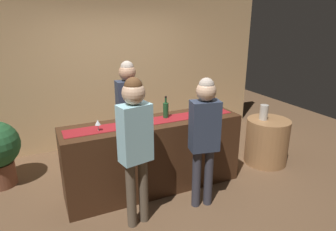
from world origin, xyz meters
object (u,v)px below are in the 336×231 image
wine_bottle_green (166,110)px  wine_bottle_clear (130,115)px  wine_glass_mid_counter (146,117)px  wine_glass_near_customer (98,123)px  customer_sipping (204,131)px  customer_browsing (135,138)px  vase_on_side_table (264,112)px  round_side_table (267,141)px  bartender (129,106)px  wine_bottle_amber (212,103)px

wine_bottle_green → wine_bottle_clear: bearing=-178.5°
wine_glass_mid_counter → wine_glass_near_customer: bearing=175.0°
wine_glass_near_customer → customer_sipping: bearing=-27.1°
customer_browsing → vase_on_side_table: customer_browsing is taller
wine_glass_mid_counter → vase_on_side_table: wine_glass_mid_counter is taller
round_side_table → vase_on_side_table: size_ratio=3.08×
wine_bottle_clear → customer_sipping: size_ratio=0.18×
wine_glass_mid_counter → bartender: bartender is taller
wine_bottle_clear → wine_glass_mid_counter: (0.15, -0.14, -0.01)m
bartender → vase_on_side_table: bearing=165.0°
wine_bottle_clear → wine_glass_mid_counter: size_ratio=2.10×
wine_bottle_amber → round_side_table: wine_bottle_amber is taller
wine_bottle_clear → bartender: bearing=74.6°
wine_bottle_clear → vase_on_side_table: bearing=-1.1°
wine_bottle_green → customer_sipping: size_ratio=0.18×
wine_bottle_green → wine_glass_mid_counter: wine_bottle_green is taller
wine_bottle_amber → customer_sipping: (-0.57, -0.72, -0.09)m
wine_bottle_green → wine_bottle_amber: bearing=3.0°
customer_sipping → round_side_table: 1.79m
wine_glass_mid_counter → customer_browsing: (-0.32, -0.52, -0.02)m
customer_browsing → vase_on_side_table: (2.35, 0.63, -0.21)m
wine_bottle_amber → vase_on_side_table: size_ratio=1.26×
wine_glass_near_customer → vase_on_side_table: size_ratio=0.60×
bartender → wine_bottle_clear: bearing=75.4°
wine_bottle_amber → wine_glass_near_customer: bearing=-175.1°
wine_glass_mid_counter → bartender: (-0.01, 0.68, -0.03)m
bartender → round_side_table: bartender is taller
wine_bottle_green → customer_sipping: bearing=-74.3°
wine_bottle_green → customer_browsing: (-0.67, -0.68, -0.03)m
customer_sipping → vase_on_side_table: customer_sipping is taller
round_side_table → vase_on_side_table: (-0.08, 0.06, 0.49)m
wine_bottle_green → bartender: bearing=124.4°
wine_bottle_clear → round_side_table: wine_bottle_clear is taller
wine_bottle_amber → customer_browsing: bearing=-153.3°
customer_sipping → wine_glass_near_customer: bearing=164.1°
customer_sipping → customer_browsing: customer_browsing is taller
wine_glass_mid_counter → vase_on_side_table: size_ratio=0.60×
round_side_table → wine_glass_mid_counter: bearing=-178.9°
wine_bottle_amber → customer_sipping: customer_sipping is taller
wine_bottle_green → customer_browsing: 0.95m
wine_bottle_clear → wine_glass_near_customer: bearing=-167.9°
wine_glass_near_customer → customer_sipping: size_ratio=0.09×
wine_glass_near_customer → bartender: bartender is taller
bartender → round_side_table: (2.11, -0.64, -0.70)m
wine_bottle_green → wine_glass_near_customer: bearing=-173.6°
customer_browsing → round_side_table: (2.42, 0.56, -0.70)m
wine_bottle_green → round_side_table: (1.76, -0.12, -0.74)m
vase_on_side_table → wine_bottle_amber: bearing=174.2°
wine_bottle_clear → wine_glass_near_customer: wine_bottle_clear is taller
bartender → customer_browsing: (-0.31, -1.20, 0.01)m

